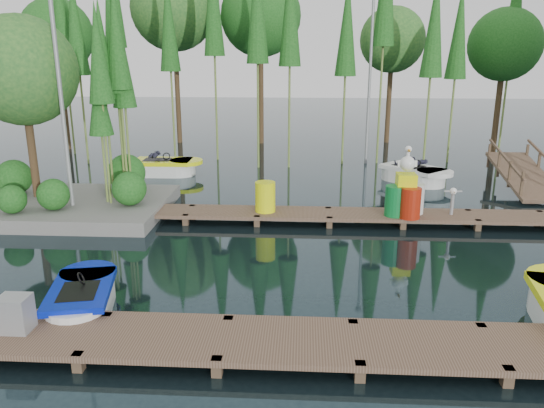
# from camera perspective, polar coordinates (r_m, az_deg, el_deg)

# --- Properties ---
(ground_plane) EXTENTS (90.00, 90.00, 0.00)m
(ground_plane) POSITION_cam_1_polar(r_m,az_deg,el_deg) (13.04, -2.33, -5.22)
(ground_plane) COLOR #1B2C32
(near_dock) EXTENTS (18.00, 1.50, 0.50)m
(near_dock) POSITION_cam_1_polar(r_m,az_deg,el_deg) (8.91, -5.30, -14.36)
(near_dock) COLOR brown
(near_dock) RESTS_ON ground
(far_dock) EXTENTS (15.00, 1.20, 0.50)m
(far_dock) POSITION_cam_1_polar(r_m,az_deg,el_deg) (15.27, 2.32, -1.09)
(far_dock) COLOR brown
(far_dock) RESTS_ON ground
(island) EXTENTS (6.20, 4.20, 6.75)m
(island) POSITION_cam_1_polar(r_m,az_deg,el_deg) (17.20, -22.99, 9.67)
(island) COLOR slate
(island) RESTS_ON ground
(tree_screen) EXTENTS (34.42, 18.53, 10.31)m
(tree_screen) POSITION_cam_1_polar(r_m,az_deg,el_deg) (22.95, -5.12, 19.49)
(tree_screen) COLOR #47321E
(tree_screen) RESTS_ON ground
(lamp_island) EXTENTS (0.30, 0.30, 7.25)m
(lamp_island) POSITION_cam_1_polar(r_m,az_deg,el_deg) (16.07, -22.04, 13.27)
(lamp_island) COLOR gray
(lamp_island) RESTS_ON ground
(lamp_rear) EXTENTS (0.30, 0.30, 7.25)m
(lamp_rear) POSITION_cam_1_polar(r_m,az_deg,el_deg) (23.25, 10.55, 14.67)
(lamp_rear) COLOR gray
(lamp_rear) RESTS_ON ground
(ramp) EXTENTS (1.50, 3.94, 1.49)m
(ramp) POSITION_cam_1_polar(r_m,az_deg,el_deg) (20.56, 25.51, 2.88)
(ramp) COLOR brown
(ramp) RESTS_ON ground
(boat_blue) EXTENTS (1.58, 2.59, 0.81)m
(boat_blue) POSITION_cam_1_polar(r_m,az_deg,el_deg) (10.79, -19.72, -9.60)
(boat_blue) COLOR white
(boat_blue) RESTS_ON ground
(boat_yellow_far) EXTENTS (2.90, 1.35, 1.44)m
(boat_yellow_far) POSITION_cam_1_polar(r_m,az_deg,el_deg) (21.53, -11.52, 3.90)
(boat_yellow_far) COLOR white
(boat_yellow_far) RESTS_ON ground
(boat_white_far) EXTENTS (2.90, 2.98, 1.36)m
(boat_white_far) POSITION_cam_1_polar(r_m,az_deg,el_deg) (20.52, 15.04, 3.07)
(boat_white_far) COLOR white
(boat_white_far) RESTS_ON ground
(utility_cabinet) EXTENTS (0.49, 0.42, 0.60)m
(utility_cabinet) POSITION_cam_1_polar(r_m,az_deg,el_deg) (9.82, -25.89, -10.56)
(utility_cabinet) COLOR gray
(utility_cabinet) RESTS_ON near_dock
(yellow_barrel) EXTENTS (0.58, 0.58, 0.87)m
(yellow_barrel) POSITION_cam_1_polar(r_m,az_deg,el_deg) (15.16, -0.73, 0.78)
(yellow_barrel) COLOR #EBF80D
(yellow_barrel) RESTS_ON far_dock
(drum_cluster) EXTENTS (1.14, 1.04, 1.97)m
(drum_cluster) POSITION_cam_1_polar(r_m,az_deg,el_deg) (15.21, 14.26, 0.90)
(drum_cluster) COLOR #0C702D
(drum_cluster) RESTS_ON far_dock
(seagull_post) EXTENTS (0.49, 0.26, 0.78)m
(seagull_post) POSITION_cam_1_polar(r_m,az_deg,el_deg) (15.67, 18.87, 0.76)
(seagull_post) COLOR gray
(seagull_post) RESTS_ON far_dock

